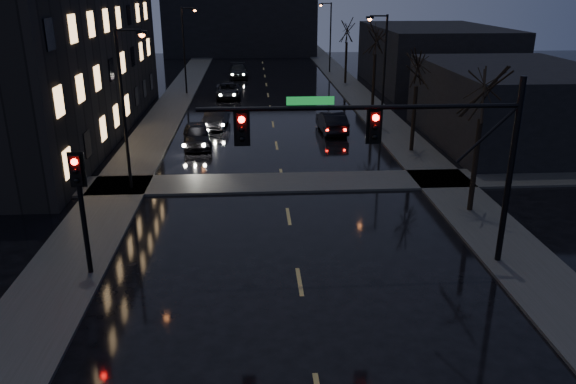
{
  "coord_description": "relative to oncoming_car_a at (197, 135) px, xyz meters",
  "views": [
    {
      "loc": [
        -1.53,
        -9.45,
        9.86
      ],
      "look_at": [
        -0.37,
        8.54,
        3.2
      ],
      "focal_mm": 35.0,
      "sensor_mm": 36.0,
      "label": 1
    }
  ],
  "objects": [
    {
      "name": "sidewalk_left",
      "position": [
        -3.34,
        8.75,
        -0.69
      ],
      "size": [
        3.0,
        140.0,
        0.12
      ],
      "primitive_type": "cube",
      "color": "#2D2D2B",
      "rests_on": "ground"
    },
    {
      "name": "sidewalk_right",
      "position": [
        13.66,
        8.75,
        -0.69
      ],
      "size": [
        3.0,
        140.0,
        0.12
      ],
      "primitive_type": "cube",
      "color": "#2D2D2B",
      "rests_on": "ground"
    },
    {
      "name": "sidewalk_cross",
      "position": [
        5.16,
        -7.75,
        -0.69
      ],
      "size": [
        40.0,
        3.0,
        0.12
      ],
      "primitive_type": "cube",
      "color": "#2D2D2B",
      "rests_on": "ground"
    },
    {
      "name": "apartment_block",
      "position": [
        -11.34,
        3.75,
        5.25
      ],
      "size": [
        12.0,
        30.0,
        12.0
      ],
      "primitive_type": "cube",
      "color": "black",
      "rests_on": "ground"
    },
    {
      "name": "commercial_right_near",
      "position": [
        20.66,
        -0.25,
        1.75
      ],
      "size": [
        10.0,
        14.0,
        5.0
      ],
      "primitive_type": "cube",
      "color": "black",
      "rests_on": "ground"
    },
    {
      "name": "commercial_right_far",
      "position": [
        22.16,
        21.75,
        2.25
      ],
      "size": [
        12.0,
        18.0,
        6.0
      ],
      "primitive_type": "cube",
      "color": "black",
      "rests_on": "ground"
    },
    {
      "name": "far_block",
      "position": [
        2.16,
        51.75,
        3.25
      ],
      "size": [
        22.0,
        10.0,
        8.0
      ],
      "primitive_type": "cube",
      "color": "black",
      "rests_on": "ground"
    },
    {
      "name": "signal_mast",
      "position": [
        9.01,
        -17.26,
        4.12
      ],
      "size": [
        11.11,
        0.41,
        7.0
      ],
      "color": "black",
      "rests_on": "ground"
    },
    {
      "name": "signal_pole_left",
      "position": [
        -2.34,
        -17.26,
        2.26
      ],
      "size": [
        0.35,
        0.41,
        4.53
      ],
      "color": "black",
      "rests_on": "ground"
    },
    {
      "name": "tree_near",
      "position": [
        13.56,
        -12.25,
        5.47
      ],
      "size": [
        3.52,
        3.52,
        8.08
      ],
      "color": "black",
      "rests_on": "ground"
    },
    {
      "name": "tree_mid_a",
      "position": [
        13.56,
        -2.25,
        5.07
      ],
      "size": [
        3.3,
        3.3,
        7.58
      ],
      "color": "black",
      "rests_on": "ground"
    },
    {
      "name": "tree_mid_b",
      "position": [
        13.56,
        9.75,
        5.86
      ],
      "size": [
        3.74,
        3.74,
        8.59
      ],
      "color": "black",
      "rests_on": "ground"
    },
    {
      "name": "tree_far",
      "position": [
        13.56,
        23.75,
        5.31
      ],
      "size": [
        3.43,
        3.43,
        7.88
      ],
      "color": "black",
      "rests_on": "ground"
    },
    {
      "name": "streetlight_l_near",
      "position": [
        -2.42,
        -8.25,
        4.02
      ],
      "size": [
        1.53,
        0.28,
        8.0
      ],
      "color": "black",
      "rests_on": "ground"
    },
    {
      "name": "streetlight_l_far",
      "position": [
        -2.42,
        18.75,
        4.02
      ],
      "size": [
        1.53,
        0.28,
        8.0
      ],
      "color": "black",
      "rests_on": "ground"
    },
    {
      "name": "streetlight_r_mid",
      "position": [
        12.74,
        3.75,
        4.02
      ],
      "size": [
        1.53,
        0.28,
        8.0
      ],
      "color": "black",
      "rests_on": "ground"
    },
    {
      "name": "streetlight_r_far",
      "position": [
        12.74,
        31.75,
        4.02
      ],
      "size": [
        1.53,
        0.28,
        8.0
      ],
      "color": "black",
      "rests_on": "ground"
    },
    {
      "name": "oncoming_car_a",
      "position": [
        0.0,
        0.0,
        0.0
      ],
      "size": [
        2.23,
        4.57,
        1.5
      ],
      "primitive_type": "imported",
      "rotation": [
        0.0,
        0.0,
        0.11
      ],
      "color": "black",
      "rests_on": "ground"
    },
    {
      "name": "oncoming_car_b",
      "position": [
        0.94,
        5.24,
        -0.06
      ],
      "size": [
        1.93,
        4.35,
        1.39
      ],
      "primitive_type": "imported",
      "rotation": [
        0.0,
        0.0,
        -0.11
      ],
      "color": "black",
      "rests_on": "ground"
    },
    {
      "name": "oncoming_car_c",
      "position": [
        1.43,
        16.71,
        -0.08
      ],
      "size": [
        2.41,
        4.89,
        1.33
      ],
      "primitive_type": "imported",
      "rotation": [
        0.0,
        0.0,
        0.04
      ],
      "color": "black",
      "rests_on": "ground"
    },
    {
      "name": "oncoming_car_d",
      "position": [
        2.14,
        28.83,
        -0.02
      ],
      "size": [
        2.31,
        5.17,
        1.47
      ],
      "primitive_type": "imported",
      "rotation": [
        0.0,
        0.0,
        0.05
      ],
      "color": "black",
      "rests_on": "ground"
    },
    {
      "name": "lead_car",
      "position": [
        9.24,
        3.05,
        0.0
      ],
      "size": [
        1.85,
        4.65,
        1.51
      ],
      "primitive_type": "imported",
      "rotation": [
        0.0,
        0.0,
        3.2
      ],
      "color": "black",
      "rests_on": "ground"
    }
  ]
}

